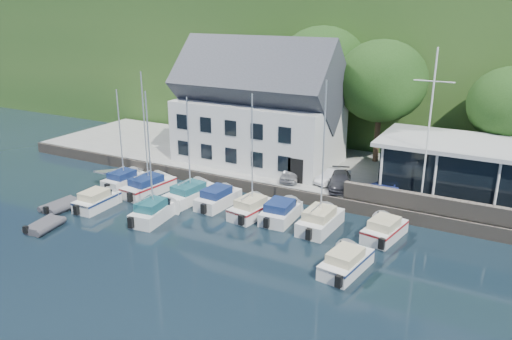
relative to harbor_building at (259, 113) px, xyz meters
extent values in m
plane|color=black|center=(7.00, -16.50, -5.35)|extent=(180.00, 180.00, 0.00)
cube|color=gray|center=(7.00, 1.00, -4.85)|extent=(60.00, 13.00, 1.00)
cube|color=#5E564B|center=(7.00, -5.50, -4.85)|extent=(60.00, 0.30, 1.00)
cube|color=#264A1C|center=(7.00, 45.50, 2.65)|extent=(160.00, 75.00, 16.00)
cube|color=#5E564B|center=(19.00, -5.10, -3.75)|extent=(18.00, 0.50, 1.20)
imported|color=#B0B1B5|center=(4.91, -3.47, -3.75)|extent=(2.10, 3.72, 1.19)
imported|color=silver|center=(8.14, -2.65, -3.80)|extent=(2.21, 3.52, 1.09)
imported|color=#313237|center=(9.04, -3.43, -3.76)|extent=(2.84, 4.40, 1.19)
imported|color=#2F4192|center=(12.80, -2.87, -3.67)|extent=(2.76, 4.26, 1.36)
camera|label=1|loc=(20.74, -38.68, 9.22)|focal=35.00mm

